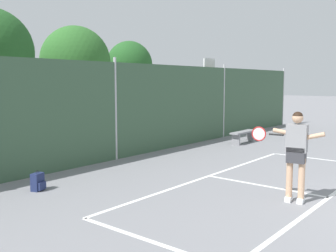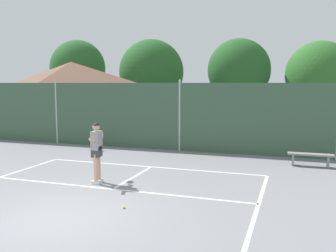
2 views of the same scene
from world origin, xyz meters
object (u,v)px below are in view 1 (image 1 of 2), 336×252
object	(u,v)px
basketball_hoop	(208,85)
tennis_player	(296,148)
courtside_bench	(243,134)
backpack_navy	(38,182)

from	to	relation	value
basketball_hoop	tennis_player	world-z (taller)	basketball_hoop
basketball_hoop	courtside_bench	size ratio (longest dim) A/B	2.22
basketball_hoop	tennis_player	bearing A→B (deg)	-137.58
tennis_player	backpack_navy	xyz separation A→B (m)	(-2.83, 4.81, -0.92)
basketball_hoop	courtside_bench	world-z (taller)	basketball_hoop
tennis_player	courtside_bench	bearing A→B (deg)	35.82
basketball_hoop	tennis_player	size ratio (longest dim) A/B	1.91
courtside_bench	backpack_navy	bearing A→B (deg)	178.08
backpack_navy	tennis_player	bearing A→B (deg)	-59.56
courtside_bench	tennis_player	bearing A→B (deg)	-144.18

